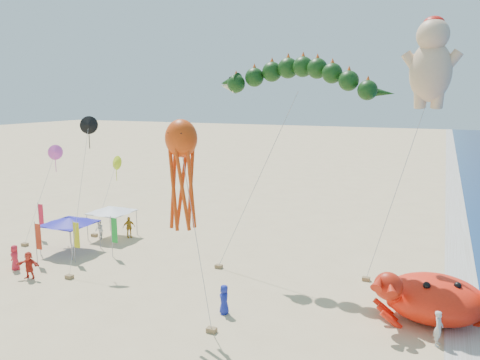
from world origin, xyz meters
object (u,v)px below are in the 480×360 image
object	(u,v)px
canopy_blue	(69,221)
canopy_white	(112,210)
octopus_kite	(182,167)
dragon_kite	(296,83)
crab_inflatable	(434,297)
cherub_kite	(431,60)

from	to	relation	value
canopy_blue	canopy_white	bearing A→B (deg)	81.03
octopus_kite	dragon_kite	bearing A→B (deg)	73.17
dragon_kite	crab_inflatable	bearing A→B (deg)	-22.28
crab_inflatable	cherub_kite	world-z (taller)	cherub_kite
dragon_kite	canopy_white	xyz separation A→B (m)	(-16.63, 1.71, -10.42)
crab_inflatable	dragon_kite	bearing A→B (deg)	157.72
cherub_kite	octopus_kite	xyz separation A→B (m)	(-10.82, -11.92, -5.62)
dragon_kite	canopy_blue	world-z (taller)	dragon_kite
octopus_kite	canopy_white	world-z (taller)	octopus_kite
crab_inflatable	cherub_kite	distance (m)	14.23
octopus_kite	canopy_blue	xyz separation A→B (m)	(-14.41, 7.04, -6.13)
crab_inflatable	canopy_blue	distance (m)	26.47
crab_inflatable	canopy_white	distance (m)	26.34
canopy_blue	canopy_white	xyz separation A→B (m)	(0.67, 4.27, -0.00)
crab_inflatable	canopy_blue	size ratio (longest dim) A/B	1.91
canopy_blue	dragon_kite	bearing A→B (deg)	8.38
dragon_kite	canopy_white	size ratio (longest dim) A/B	4.07
cherub_kite	canopy_blue	world-z (taller)	cherub_kite
octopus_kite	canopy_white	xyz separation A→B (m)	(-13.73, 11.30, -6.13)
dragon_kite	canopy_blue	bearing A→B (deg)	-171.62
octopus_kite	canopy_blue	size ratio (longest dim) A/B	2.95
dragon_kite	cherub_kite	world-z (taller)	cherub_kite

